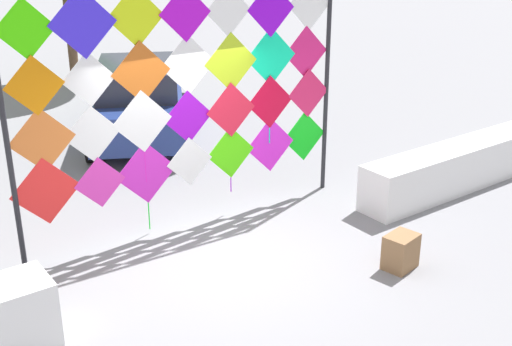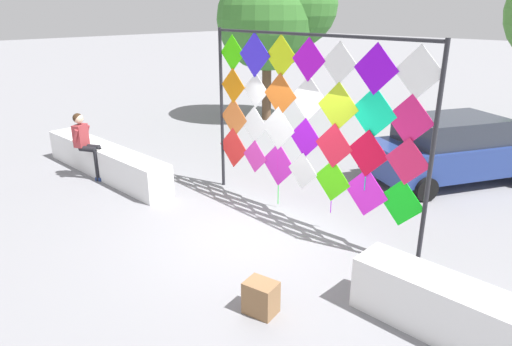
{
  "view_description": "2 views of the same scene",
  "coord_description": "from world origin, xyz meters",
  "views": [
    {
      "loc": [
        -4.19,
        -6.34,
        4.23
      ],
      "look_at": [
        0.59,
        0.19,
        1.02
      ],
      "focal_mm": 45.79,
      "sensor_mm": 36.0,
      "label": 1
    },
    {
      "loc": [
        5.2,
        -5.25,
        3.87
      ],
      "look_at": [
        -0.31,
        0.46,
        1.0
      ],
      "focal_mm": 32.09,
      "sensor_mm": 36.0,
      "label": 2
    }
  ],
  "objects": [
    {
      "name": "ground",
      "position": [
        0.0,
        0.0,
        0.0
      ],
      "size": [
        120.0,
        120.0,
        0.0
      ],
      "primitive_type": "plane",
      "color": "gray"
    },
    {
      "name": "plaza_ledge_right",
      "position": [
        4.79,
        -0.21,
        0.37
      ],
      "size": [
        4.72,
        0.63,
        0.74
      ],
      "primitive_type": "cube",
      "color": "white",
      "rests_on": "ground"
    },
    {
      "name": "kite_display_rack",
      "position": [
        0.2,
        1.23,
        2.06
      ],
      "size": [
        4.98,
        0.33,
        3.5
      ],
      "color": "#232328",
      "rests_on": "ground"
    },
    {
      "name": "parked_car",
      "position": [
        1.4,
        5.27,
        0.78
      ],
      "size": [
        3.38,
        4.32,
        1.55
      ],
      "color": "navy",
      "rests_on": "ground"
    },
    {
      "name": "cardboard_box_small",
      "position": [
        1.65,
        -1.49,
        0.23
      ],
      "size": [
        0.47,
        0.4,
        0.46
      ],
      "primitive_type": "cube",
      "rotation": [
        0.0,
        0.0,
        0.19
      ],
      "color": "olive",
      "rests_on": "ground"
    }
  ]
}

